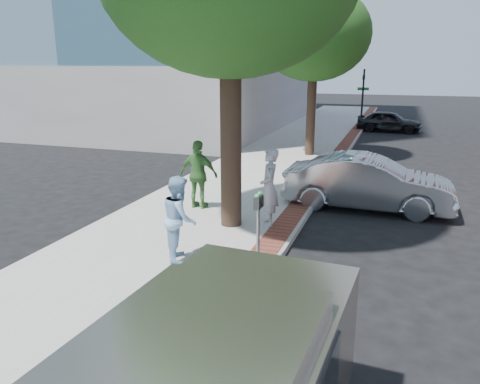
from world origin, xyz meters
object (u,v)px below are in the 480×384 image
at_px(person_gray, 269,187).
at_px(parking_meter, 258,213).
at_px(person_officer, 180,218).
at_px(bg_car, 389,121).
at_px(person_green, 199,175).
at_px(sedan_silver, 368,183).

bearing_deg(person_gray, parking_meter, -9.33).
bearing_deg(parking_meter, person_gray, 99.93).
height_order(person_officer, bg_car, person_officer).
bearing_deg(parking_meter, bg_car, 85.07).
relative_size(person_gray, person_green, 1.02).
distance_m(person_officer, bg_car, 22.69).
xyz_separation_m(parking_meter, bg_car, (1.90, 22.04, -0.55)).
height_order(person_gray, bg_car, person_gray).
distance_m(parking_meter, bg_car, 22.13).
height_order(person_officer, sedan_silver, person_officer).
xyz_separation_m(person_officer, person_green, (-1.08, 3.44, 0.08)).
distance_m(person_gray, bg_car, 19.90).
distance_m(person_officer, person_green, 3.61).
relative_size(parking_meter, person_gray, 0.75).
bearing_deg(person_officer, sedan_silver, -57.77).
bearing_deg(sedan_silver, person_green, 113.89).
bearing_deg(person_green, person_gray, 163.65).
bearing_deg(person_green, parking_meter, 133.55).
distance_m(person_gray, person_officer, 2.91).
bearing_deg(person_green, person_officer, 110.08).
xyz_separation_m(person_gray, person_officer, (-1.17, -2.66, -0.09)).
bearing_deg(person_officer, person_green, -7.74).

